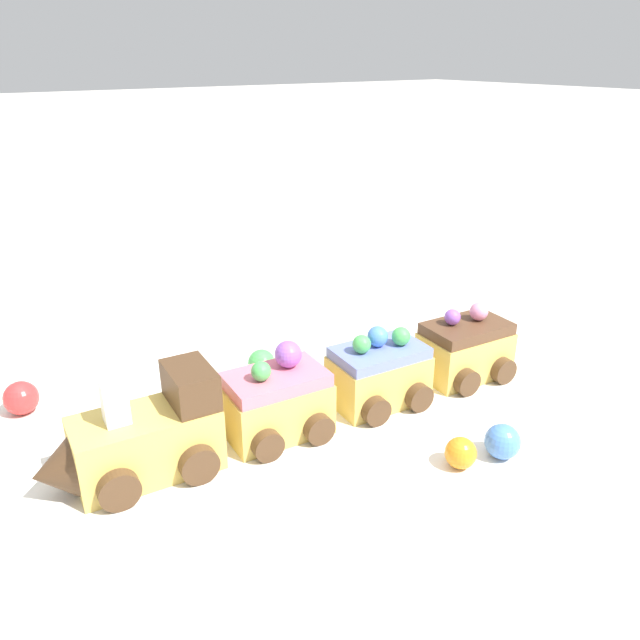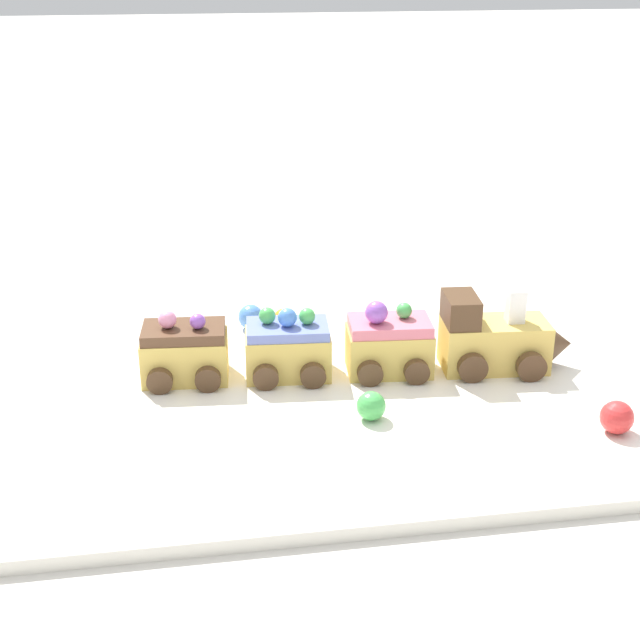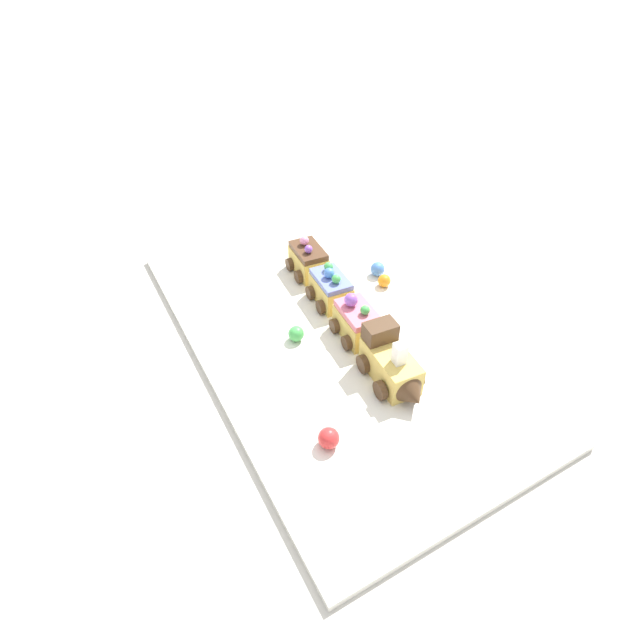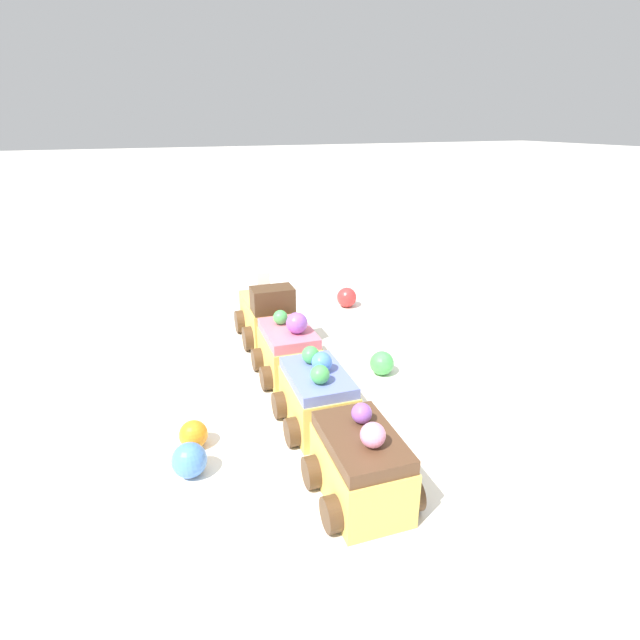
# 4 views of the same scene
# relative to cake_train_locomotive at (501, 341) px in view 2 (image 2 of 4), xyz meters

# --- Properties ---
(ground_plane) EXTENTS (10.00, 10.00, 0.00)m
(ground_plane) POSITION_rel_cake_train_locomotive_xyz_m (-0.14, -0.03, -0.04)
(ground_plane) COLOR beige
(display_board) EXTENTS (0.72, 0.40, 0.01)m
(display_board) POSITION_rel_cake_train_locomotive_xyz_m (-0.14, -0.03, -0.03)
(display_board) COLOR white
(display_board) RESTS_ON ground_plane
(cake_train_locomotive) EXTENTS (0.13, 0.07, 0.08)m
(cake_train_locomotive) POSITION_rel_cake_train_locomotive_xyz_m (0.00, 0.00, 0.00)
(cake_train_locomotive) COLOR #E0BC56
(cake_train_locomotive) RESTS_ON display_board
(cake_car_strawberry) EXTENTS (0.08, 0.07, 0.07)m
(cake_car_strawberry) POSITION_rel_cake_train_locomotive_xyz_m (-0.11, 0.01, -0.00)
(cake_car_strawberry) COLOR #E0BC56
(cake_car_strawberry) RESTS_ON display_board
(cake_car_blueberry) EXTENTS (0.08, 0.07, 0.07)m
(cake_car_blueberry) POSITION_rel_cake_train_locomotive_xyz_m (-0.20, 0.02, -0.00)
(cake_car_blueberry) COLOR #E0BC56
(cake_car_blueberry) RESTS_ON display_board
(cake_car_chocolate) EXTENTS (0.08, 0.07, 0.07)m
(cake_car_chocolate) POSITION_rel_cake_train_locomotive_xyz_m (-0.30, 0.02, -0.00)
(cake_car_chocolate) COLOR #E0BC56
(cake_car_chocolate) RESTS_ON display_board
(gumball_red) EXTENTS (0.03, 0.03, 0.03)m
(gumball_red) POSITION_rel_cake_train_locomotive_xyz_m (0.05, -0.14, -0.01)
(gumball_red) COLOR red
(gumball_red) RESTS_ON display_board
(gumball_orange) EXTENTS (0.02, 0.02, 0.02)m
(gumball_orange) POSITION_rel_cake_train_locomotive_xyz_m (-0.19, 0.12, -0.02)
(gumball_orange) COLOR orange
(gumball_orange) RESTS_ON display_board
(gumball_blue) EXTENTS (0.03, 0.03, 0.03)m
(gumball_blue) POSITION_rel_cake_train_locomotive_xyz_m (-0.23, 0.13, -0.01)
(gumball_blue) COLOR #4C84E0
(gumball_blue) RESTS_ON display_board
(gumball_green) EXTENTS (0.03, 0.03, 0.03)m
(gumball_green) POSITION_rel_cake_train_locomotive_xyz_m (-0.14, -0.08, -0.01)
(gumball_green) COLOR #4CBC56
(gumball_green) RESTS_ON display_board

